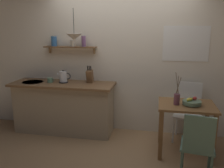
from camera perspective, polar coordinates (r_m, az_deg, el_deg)
name	(u,v)px	position (r m, az deg, el deg)	size (l,w,h in m)	color
ground_plane	(115,144)	(4.05, 0.73, -14.07)	(14.00, 14.00, 0.00)	#A87F56
back_wall	(133,58)	(4.25, 5.10, 6.31)	(6.80, 0.11, 2.70)	silver
kitchen_counter	(64,107)	(4.42, -11.41, -5.42)	(1.83, 0.63, 0.92)	tan
wall_shelf	(68,44)	(4.34, -10.44, 9.32)	(0.95, 0.20, 0.33)	brown
dining_table	(186,114)	(3.70, 17.30, -6.94)	(0.81, 0.64, 0.78)	brown
dining_chair_near	(198,145)	(3.08, 19.84, -13.49)	(0.44, 0.46, 0.91)	#4C6B5B
dining_chair_far	(188,109)	(4.21, 17.80, -5.73)	(0.51, 0.48, 0.98)	white
fruit_bowl	(192,102)	(3.61, 18.57, -4.15)	(0.26, 0.26, 0.12)	slate
twig_vase	(177,99)	(3.56, 15.28, -3.41)	(0.09, 0.09, 0.48)	brown
electric_kettle	(64,77)	(4.29, -11.53, 1.65)	(0.24, 0.16, 0.23)	black
knife_block	(90,76)	(4.21, -5.35, 1.92)	(0.10, 0.16, 0.31)	brown
coffee_mug_by_sink	(50,80)	(4.37, -14.62, 0.91)	(0.13, 0.09, 0.09)	slate
pendant_lamp	(74,37)	(4.05, -9.06, 11.08)	(0.26, 0.26, 0.52)	black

